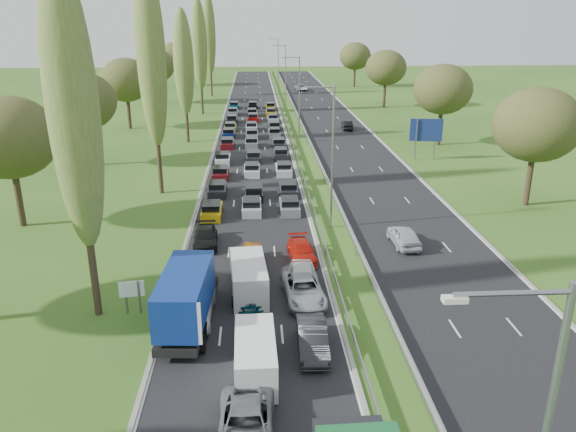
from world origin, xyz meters
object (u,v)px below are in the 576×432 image
object	(u,v)px
near_car_2	(191,309)
blue_lorry	(188,294)
near_car_3	(206,237)
white_van_rear	(249,277)
white_van_front	(255,354)
direction_sign	(426,132)
info_sign	(132,292)

from	to	relation	value
near_car_2	blue_lorry	size ratio (longest dim) A/B	0.63
near_car_3	white_van_rear	world-z (taller)	white_van_rear
white_van_front	white_van_rear	distance (m)	8.79
white_van_rear	direction_sign	bearing A→B (deg)	54.19
direction_sign	white_van_front	bearing A→B (deg)	-116.11
near_car_2	white_van_rear	xyz separation A→B (m)	(3.38, 3.43, 0.35)
white_van_front	info_sign	xyz separation A→B (m)	(-7.39, 6.52, 0.32)
blue_lorry	white_van_front	xyz separation A→B (m)	(3.87, -4.98, -0.87)
near_car_3	info_sign	bearing A→B (deg)	-111.73
near_car_3	white_van_rear	bearing A→B (deg)	-70.25
white_van_front	info_sign	bearing A→B (deg)	137.53
near_car_3	blue_lorry	xyz separation A→B (m)	(-0.01, -12.04, 1.23)
white_van_rear	info_sign	bearing A→B (deg)	-165.91
near_car_3	near_car_2	bearing A→B (deg)	-92.66
near_car_3	direction_sign	xyz separation A→B (m)	(25.26, 26.68, 2.88)
white_van_front	near_car_3	bearing A→B (deg)	101.70
near_car_3	white_van_front	xyz separation A→B (m)	(3.85, -17.01, 0.37)
blue_lorry	direction_sign	size ratio (longest dim) A/B	1.68
white_van_rear	direction_sign	world-z (taller)	direction_sign
info_sign	near_car_3	bearing A→B (deg)	71.38
near_car_3	direction_sign	distance (m)	36.86
near_car_2	direction_sign	xyz separation A→B (m)	(25.17, 38.34, 2.79)
white_van_front	direction_sign	world-z (taller)	direction_sign
near_car_2	white_van_front	size ratio (longest dim) A/B	1.08
near_car_3	direction_sign	bearing A→B (deg)	43.45
white_van_rear	info_sign	world-z (taller)	white_van_rear
near_car_2	direction_sign	world-z (taller)	direction_sign
near_car_3	info_sign	xyz separation A→B (m)	(-3.54, -10.50, 0.68)
white_van_front	blue_lorry	bearing A→B (deg)	126.77
near_car_3	info_sign	size ratio (longest dim) A/B	2.19
white_van_rear	info_sign	xyz separation A→B (m)	(-7.00, -2.27, 0.24)
near_car_2	near_car_3	distance (m)	11.66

